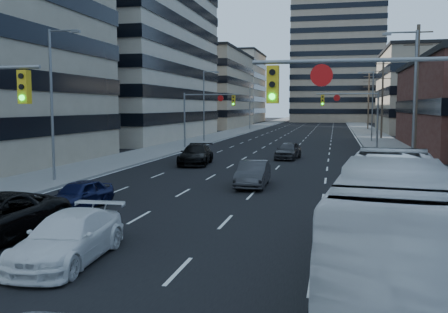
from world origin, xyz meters
name	(u,v)px	position (x,y,z in m)	size (l,w,h in m)	color
road_surface	(313,123)	(0.00, 130.00, 0.01)	(18.00, 300.00, 0.02)	black
sidewalk_left	(271,123)	(-11.50, 130.00, 0.07)	(5.00, 300.00, 0.15)	slate
sidewalk_right	(357,124)	(11.50, 130.00, 0.07)	(5.00, 300.00, 0.15)	slate
office_left_mid	(101,40)	(-27.00, 60.00, 14.00)	(26.00, 34.00, 28.00)	#ADA089
office_left_far	(197,91)	(-24.00, 100.00, 8.00)	(20.00, 30.00, 16.00)	gray
office_right_far	(447,92)	(25.00, 88.00, 7.00)	(22.00, 28.00, 14.00)	gray
apartment_tower	(338,25)	(6.00, 150.00, 29.00)	(26.00, 26.00, 58.00)	gray
bg_block_left	(220,88)	(-28.00, 140.00, 10.00)	(24.00, 24.00, 20.00)	#ADA089
bg_block_right	(441,101)	(32.00, 130.00, 6.00)	(22.00, 22.00, 12.00)	gray
signal_near_right	(392,113)	(7.45, 8.00, 4.33)	(6.59, 0.33, 6.00)	slate
signal_far_left	(205,109)	(-7.68, 45.00, 4.30)	(6.09, 0.33, 6.00)	slate
signal_far_right	(354,109)	(7.68, 45.00, 4.30)	(6.09, 0.33, 6.00)	slate
utility_pole_block	(416,91)	(12.20, 36.00, 5.78)	(2.20, 0.28, 11.00)	#4C3D2D
utility_pole_midblock	(382,98)	(12.20, 66.00, 5.78)	(2.20, 0.28, 11.00)	#4C3D2D
utility_pole_distant	(369,100)	(12.20, 96.00, 5.78)	(2.20, 0.28, 11.00)	#4C3D2D
streetlight_left_near	(54,97)	(-10.34, 20.00, 5.05)	(2.03, 0.22, 9.00)	slate
streetlight_left_mid	(205,102)	(-10.34, 55.00, 5.05)	(2.03, 0.22, 9.00)	slate
streetlight_left_far	(251,104)	(-10.34, 90.00, 5.05)	(2.03, 0.22, 9.00)	slate
streetlight_right_near	(412,98)	(10.34, 25.00, 5.05)	(2.03, 0.22, 9.00)	slate
streetlight_right_far	(371,102)	(10.34, 60.00, 5.05)	(2.03, 0.22, 9.00)	slate
white_van	(68,238)	(-1.60, 6.16, 0.71)	(1.98, 4.87, 1.41)	silver
transit_bus	(392,217)	(7.44, 7.08, 1.58)	(2.65, 11.32, 3.15)	silver
sedan_blue	(79,195)	(-5.04, 13.06, 0.64)	(1.52, 3.78, 1.29)	#0D1235
sedan_grey_center	(253,174)	(1.44, 20.80, 0.74)	(1.56, 4.46, 1.47)	#303033
sedan_black_far	(196,155)	(-4.64, 30.51, 0.79)	(2.21, 5.43, 1.58)	black
sedan_grey_right	(288,151)	(2.00, 36.18, 0.75)	(1.77, 4.41, 1.50)	#37383A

